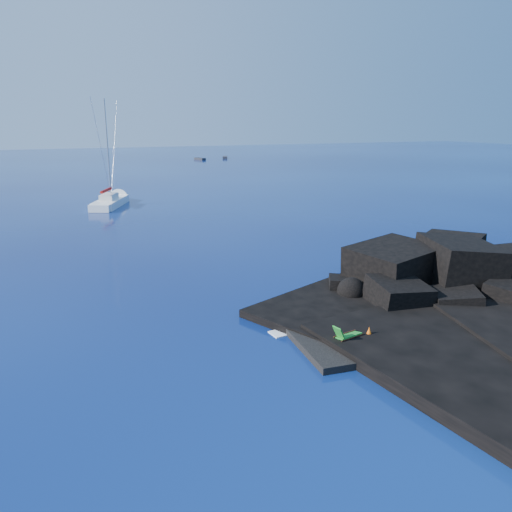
# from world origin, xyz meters

# --- Properties ---
(ground) EXTENTS (400.00, 400.00, 0.00)m
(ground) POSITION_xyz_m (0.00, 0.00, 0.00)
(ground) COLOR #030537
(ground) RESTS_ON ground
(headland) EXTENTS (24.00, 24.00, 3.60)m
(headland) POSITION_xyz_m (13.00, 3.00, 0.00)
(headland) COLOR black
(headland) RESTS_ON ground
(beach) EXTENTS (9.08, 6.86, 0.70)m
(beach) POSITION_xyz_m (4.50, 0.50, 0.00)
(beach) COLOR black
(beach) RESTS_ON ground
(surf_foam) EXTENTS (10.00, 8.00, 0.06)m
(surf_foam) POSITION_xyz_m (5.00, 5.00, 0.00)
(surf_foam) COLOR white
(surf_foam) RESTS_ON ground
(sailboat) EXTENTS (7.77, 12.91, 13.56)m
(sailboat) POSITION_xyz_m (-2.07, 47.91, 0.00)
(sailboat) COLOR white
(sailboat) RESTS_ON ground
(deck_chair) EXTENTS (1.62, 0.95, 1.05)m
(deck_chair) POSITION_xyz_m (2.50, -0.15, 0.87)
(deck_chair) COLOR #1C8025
(deck_chair) RESTS_ON beach
(towel) EXTENTS (2.20, 1.13, 0.06)m
(towel) POSITION_xyz_m (6.23, 2.05, 0.38)
(towel) COLOR silver
(towel) RESTS_ON beach
(sunbather) EXTENTS (1.90, 0.56, 0.25)m
(sunbather) POSITION_xyz_m (6.23, 2.05, 0.53)
(sunbather) COLOR tan
(sunbather) RESTS_ON towel
(marker_cone) EXTENTS (0.45, 0.45, 0.63)m
(marker_cone) POSITION_xyz_m (3.60, -0.27, 0.66)
(marker_cone) COLOR #FF640D
(marker_cone) RESTS_ON beach
(distant_boat_a) EXTENTS (2.40, 4.43, 0.56)m
(distant_boat_a) POSITION_xyz_m (32.89, 120.69, 0.00)
(distant_boat_a) COLOR #242428
(distant_boat_a) RESTS_ON ground
(distant_boat_b) EXTENTS (2.85, 4.67, 0.60)m
(distant_boat_b) POSITION_xyz_m (41.50, 123.29, 0.00)
(distant_boat_b) COLOR #29282E
(distant_boat_b) RESTS_ON ground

